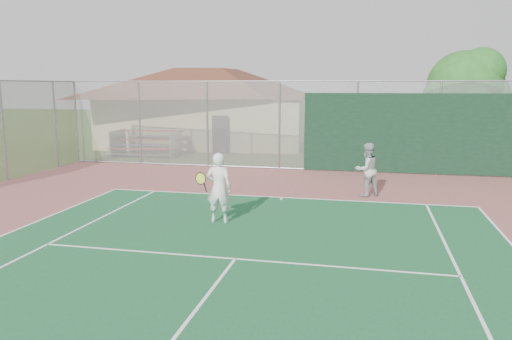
{
  "coord_description": "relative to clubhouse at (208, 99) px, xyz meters",
  "views": [
    {
      "loc": [
        2.41,
        -2.53,
        3.35
      ],
      "look_at": [
        -0.26,
        9.41,
        1.26
      ],
      "focal_mm": 35.0,
      "sensor_mm": 36.0,
      "label": 1
    }
  ],
  "objects": [
    {
      "name": "tree",
      "position": [
        12.59,
        -6.09,
        0.57
      ],
      "size": [
        3.42,
        3.24,
        4.78
      ],
      "color": "#362213",
      "rests_on": "ground"
    },
    {
      "name": "player_grey_back",
      "position": [
        8.9,
        -11.96,
        -1.76
      ],
      "size": [
        0.99,
        0.95,
        1.62
      ],
      "rotation": [
        0.0,
        0.0,
        3.75
      ],
      "color": "#AAACAF",
      "rests_on": "ground"
    },
    {
      "name": "player_white_front",
      "position": [
        5.38,
        -15.77,
        -1.7
      ],
      "size": [
        0.84,
        0.58,
        1.72
      ],
      "rotation": [
        0.0,
        0.0,
        3.18
      ],
      "color": "silver",
      "rests_on": "ground"
    },
    {
      "name": "back_fence",
      "position": [
        8.57,
        -7.66,
        -0.9
      ],
      "size": [
        20.08,
        0.11,
        3.53
      ],
      "color": "gray",
      "rests_on": "ground"
    },
    {
      "name": "bleachers",
      "position": [
        -1.46,
        -5.11,
        -1.94
      ],
      "size": [
        3.26,
        2.12,
        1.18
      ],
      "rotation": [
        0.0,
        0.0,
        0.1
      ],
      "color": "#AA3127",
      "rests_on": "ground"
    },
    {
      "name": "side_fence_left",
      "position": [
        -3.54,
        -12.13,
        -0.82
      ],
      "size": [
        0.08,
        9.0,
        3.5
      ],
      "color": "gray",
      "rests_on": "ground"
    },
    {
      "name": "clubhouse",
      "position": [
        0.0,
        0.0,
        0.0
      ],
      "size": [
        12.36,
        8.81,
        5.06
      ],
      "rotation": [
        0.0,
        0.0,
        0.09
      ],
      "color": "tan",
      "rests_on": "ground"
    }
  ]
}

